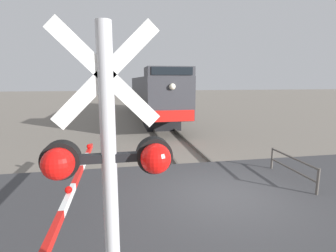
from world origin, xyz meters
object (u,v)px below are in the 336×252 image
(locomotive, at_px, (152,94))
(crossing_signal, at_px, (110,187))
(crossing_gate, at_px, (56,250))
(guard_railing, at_px, (292,167))

(locomotive, xyz_separation_m, crossing_signal, (-2.98, -21.01, 0.24))
(crossing_signal, xyz_separation_m, crossing_gate, (-0.91, 1.41, -1.53))
(crossing_signal, bearing_deg, locomotive, 81.92)
(crossing_gate, height_order, guard_railing, crossing_gate)
(locomotive, relative_size, guard_railing, 8.01)
(crossing_gate, relative_size, guard_railing, 2.81)
(guard_railing, bearing_deg, locomotive, 99.11)
(crossing_gate, bearing_deg, locomotive, 78.78)
(locomotive, bearing_deg, crossing_gate, -101.22)
(locomotive, bearing_deg, guard_railing, -80.89)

